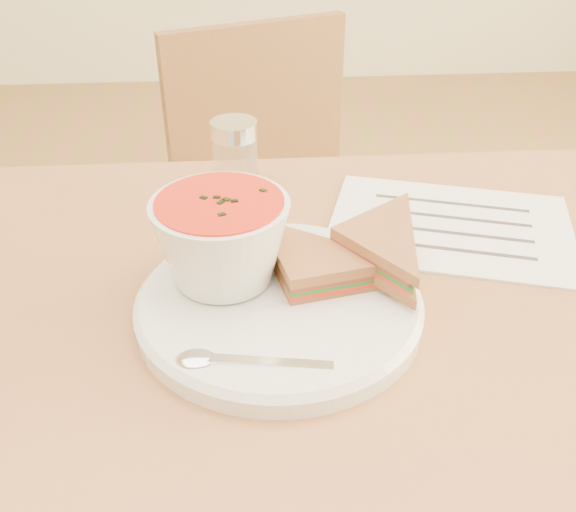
{
  "coord_description": "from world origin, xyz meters",
  "views": [
    {
      "loc": [
        -0.03,
        -0.47,
        1.13
      ],
      "look_at": [
        0.01,
        0.03,
        0.8
      ],
      "focal_mm": 40.0,
      "sensor_mm": 36.0,
      "label": 1
    }
  ],
  "objects_px": {
    "chair_far": "(294,257)",
    "soup_bowl": "(222,245)",
    "plate": "(279,305)",
    "condiment_shaker": "(235,161)"
  },
  "relations": [
    {
      "from": "chair_far",
      "to": "soup_bowl",
      "type": "distance_m",
      "value": 0.69
    },
    {
      "from": "plate",
      "to": "soup_bowl",
      "type": "relative_size",
      "value": 2.1
    },
    {
      "from": "chair_far",
      "to": "plate",
      "type": "xyz_separation_m",
      "value": [
        -0.06,
        -0.59,
        0.34
      ]
    },
    {
      "from": "soup_bowl",
      "to": "condiment_shaker",
      "type": "xyz_separation_m",
      "value": [
        0.01,
        0.2,
        -0.01
      ]
    },
    {
      "from": "condiment_shaker",
      "to": "plate",
      "type": "bearing_deg",
      "value": -80.76
    },
    {
      "from": "chair_far",
      "to": "soup_bowl",
      "type": "relative_size",
      "value": 6.58
    },
    {
      "from": "plate",
      "to": "condiment_shaker",
      "type": "bearing_deg",
      "value": 99.24
    },
    {
      "from": "chair_far",
      "to": "plate",
      "type": "relative_size",
      "value": 3.13
    },
    {
      "from": "chair_far",
      "to": "condiment_shaker",
      "type": "distance_m",
      "value": 0.53
    },
    {
      "from": "plate",
      "to": "condiment_shaker",
      "type": "relative_size",
      "value": 2.68
    }
  ]
}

